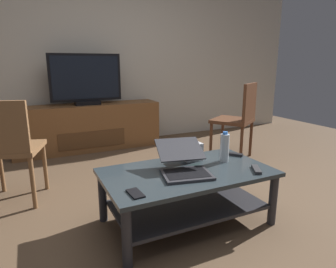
# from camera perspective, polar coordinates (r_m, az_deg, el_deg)

# --- Properties ---
(ground_plane) EXTENTS (7.68, 7.68, 0.00)m
(ground_plane) POSITION_cam_1_polar(r_m,az_deg,el_deg) (2.44, 5.23, -14.63)
(ground_plane) COLOR brown
(back_wall) EXTENTS (6.40, 0.12, 2.80)m
(back_wall) POSITION_cam_1_polar(r_m,az_deg,el_deg) (4.43, -11.47, 16.60)
(back_wall) COLOR beige
(back_wall) RESTS_ON ground
(coffee_table) EXTENTS (1.20, 0.68, 0.41)m
(coffee_table) POSITION_cam_1_polar(r_m,az_deg,el_deg) (2.15, 3.75, -10.21)
(coffee_table) COLOR #2D383D
(coffee_table) RESTS_ON ground
(media_cabinet) EXTENTS (1.91, 0.43, 0.62)m
(media_cabinet) POSITION_cam_1_polar(r_m,az_deg,el_deg) (4.11, -15.23, 1.32)
(media_cabinet) COLOR brown
(media_cabinet) RESTS_ON ground
(television) EXTENTS (0.92, 0.20, 0.66)m
(television) POSITION_cam_1_polar(r_m,az_deg,el_deg) (4.00, -15.74, 10.05)
(television) COLOR black
(television) RESTS_ON media_cabinet
(dining_chair) EXTENTS (0.61, 0.61, 0.93)m
(dining_chair) POSITION_cam_1_polar(r_m,az_deg,el_deg) (3.62, 13.70, 3.36)
(dining_chair) COLOR #59331E
(dining_chair) RESTS_ON ground
(side_chair) EXTENTS (0.55, 0.55, 0.89)m
(side_chair) POSITION_cam_1_polar(r_m,az_deg,el_deg) (2.68, -28.77, -1.99)
(side_chair) COLOR brown
(side_chair) RESTS_ON ground
(laptop) EXTENTS (0.41, 0.49, 0.19)m
(laptop) POSITION_cam_1_polar(r_m,az_deg,el_deg) (2.06, 3.08, -5.81)
(laptop) COLOR #333338
(laptop) RESTS_ON coffee_table
(router_box) EXTENTS (0.14, 0.11, 0.14)m
(router_box) POSITION_cam_1_polar(r_m,az_deg,el_deg) (2.31, 4.76, -3.43)
(router_box) COLOR silver
(router_box) RESTS_ON coffee_table
(water_bottle_near) EXTENTS (0.07, 0.07, 0.24)m
(water_bottle_near) POSITION_cam_1_polar(r_m,az_deg,el_deg) (2.30, 11.00, -2.59)
(water_bottle_near) COLOR silver
(water_bottle_near) RESTS_ON coffee_table
(cell_phone) EXTENTS (0.08, 0.14, 0.01)m
(cell_phone) POSITION_cam_1_polar(r_m,az_deg,el_deg) (1.75, -6.39, -11.46)
(cell_phone) COLOR black
(cell_phone) RESTS_ON coffee_table
(tv_remote) EXTENTS (0.13, 0.15, 0.02)m
(tv_remote) POSITION_cam_1_polar(r_m,az_deg,el_deg) (2.49, 12.60, -3.86)
(tv_remote) COLOR black
(tv_remote) RESTS_ON coffee_table
(soundbar_remote) EXTENTS (0.12, 0.16, 0.02)m
(soundbar_remote) POSITION_cam_1_polar(r_m,az_deg,el_deg) (2.19, 16.90, -6.63)
(soundbar_remote) COLOR #2D2D30
(soundbar_remote) RESTS_ON coffee_table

